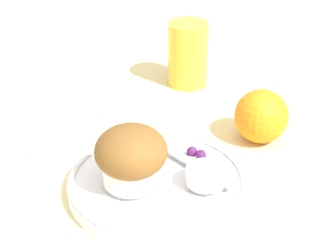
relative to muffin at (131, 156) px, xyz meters
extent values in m
plane|color=beige|center=(0.01, 0.03, -0.05)|extent=(3.00, 3.00, 0.00)
cylinder|color=white|center=(0.02, 0.03, -0.05)|extent=(0.21, 0.21, 0.01)
torus|color=white|center=(0.02, 0.03, -0.04)|extent=(0.21, 0.21, 0.01)
cylinder|color=silver|center=(0.00, 0.00, -0.02)|extent=(0.07, 0.07, 0.03)
ellipsoid|color=brown|center=(0.00, 0.00, 0.01)|extent=(0.08, 0.08, 0.06)
cylinder|color=silver|center=(0.07, 0.05, -0.03)|extent=(0.05, 0.05, 0.02)
cylinder|color=beige|center=(0.07, 0.05, -0.02)|extent=(0.04, 0.04, 0.00)
sphere|color=#4C194C|center=(0.03, 0.08, -0.03)|extent=(0.01, 0.01, 0.01)
sphere|color=#4C194C|center=(0.04, 0.08, -0.03)|extent=(0.01, 0.01, 0.01)
cube|color=#B7B7BC|center=(0.01, 0.08, -0.03)|extent=(0.18, 0.05, 0.00)
sphere|color=orange|center=(0.06, 0.20, -0.02)|extent=(0.07, 0.07, 0.07)
cylinder|color=gold|center=(-0.11, 0.28, 0.00)|extent=(0.06, 0.06, 0.10)
cube|color=white|center=(-0.17, 0.02, -0.05)|extent=(0.13, 0.07, 0.01)
camera|label=1|loc=(0.34, -0.40, 0.34)|focal=60.00mm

